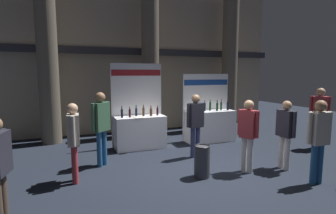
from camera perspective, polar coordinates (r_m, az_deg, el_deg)
ground_plane at (r=6.44m, az=7.44°, el=-13.27°), size 24.00×24.00×0.00m
hall_colonnade at (r=10.35m, az=-4.97°, el=9.96°), size 11.27×1.36×5.57m
exhibitor_booth_0 at (r=8.05m, az=-6.12°, el=-4.50°), size 1.58×0.73×2.55m
exhibitor_booth_1 at (r=8.91m, az=9.00°, el=-3.52°), size 1.70×0.66×2.23m
trash_bin at (r=5.92m, az=7.35°, el=-11.54°), size 0.34×0.34×0.70m
visitor_0 at (r=9.07m, az=29.84°, el=-0.98°), size 0.45×0.44×1.83m
visitor_1 at (r=5.76m, az=-19.69°, el=-5.87°), size 0.25×0.57×1.66m
visitor_2 at (r=6.14m, az=29.74°, el=-5.19°), size 0.55×0.26×1.73m
visitor_5 at (r=6.27m, az=16.84°, el=-4.86°), size 0.33×0.46×1.66m
visitor_6 at (r=6.78m, az=24.02°, el=-4.33°), size 0.23×0.58×1.63m
visitor_7 at (r=7.11m, az=5.96°, el=-2.83°), size 0.56×0.29×1.70m
visitor_8 at (r=6.58m, az=-14.25°, el=-3.14°), size 0.48×0.44×1.81m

